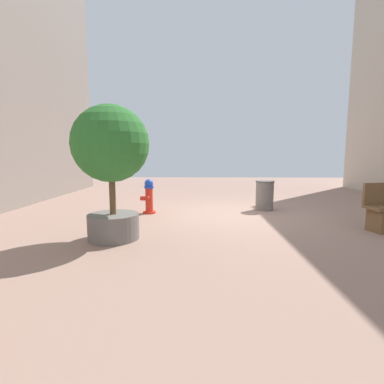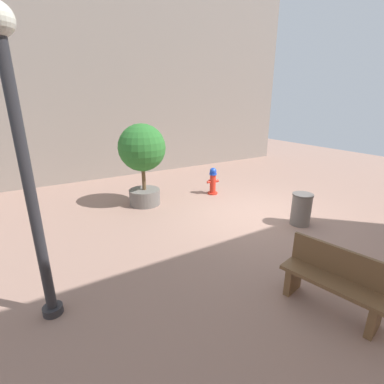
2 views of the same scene
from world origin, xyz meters
TOP-DOWN VIEW (x-y plane):
  - ground_plane at (0.00, 0.00)m, footprint 23.40×23.40m
  - fire_hydrant at (2.15, -0.01)m, footprint 0.40×0.42m
  - planter_tree at (2.40, 2.28)m, footprint 1.34×1.34m
  - trash_bin at (-0.94, -0.52)m, footprint 0.50×0.50m

SIDE VIEW (x-z plane):
  - ground_plane at x=0.00m, z-range 0.00..0.00m
  - trash_bin at x=-0.94m, z-range 0.00..0.81m
  - fire_hydrant at x=2.15m, z-range 0.00..0.89m
  - planter_tree at x=2.40m, z-range 0.31..2.68m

